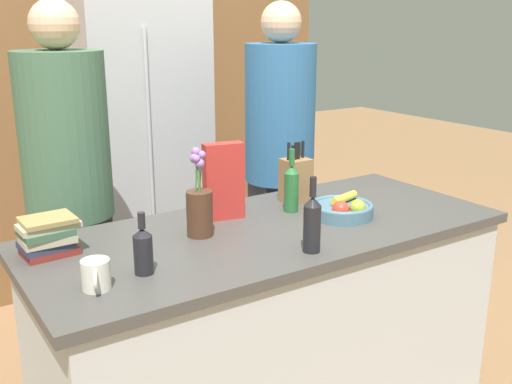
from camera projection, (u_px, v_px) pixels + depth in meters
kitchen_island at (269, 328)px, 2.48m from camera, size 1.89×0.80×0.89m
back_wall_wood at (104, 82)px, 3.71m from camera, size 3.09×0.12×2.60m
refrigerator at (138, 140)px, 3.54m from camera, size 0.71×0.62×1.98m
fruit_bowl at (342, 209)px, 2.47m from camera, size 0.26×0.26×0.09m
knife_block at (296, 179)px, 2.65m from camera, size 0.12×0.10×0.28m
flower_vase at (199, 208)px, 2.23m from camera, size 0.10×0.10×0.34m
cereal_box at (224, 181)px, 2.42m from camera, size 0.17×0.09×0.31m
coffee_mug at (96, 275)px, 1.80m from camera, size 0.09×0.12×0.09m
book_stack at (48, 236)px, 2.06m from camera, size 0.20×0.15×0.14m
bottle_oil at (312, 223)px, 2.08m from camera, size 0.06×0.06×0.27m
bottle_vinegar at (143, 250)px, 1.90m from camera, size 0.06×0.06×0.21m
bottle_wine at (291, 187)px, 2.52m from camera, size 0.06×0.06×0.27m
person_at_sink at (69, 185)px, 2.60m from camera, size 0.37×0.37×1.76m
person_in_blue at (280, 154)px, 3.16m from camera, size 0.36×0.36×1.77m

